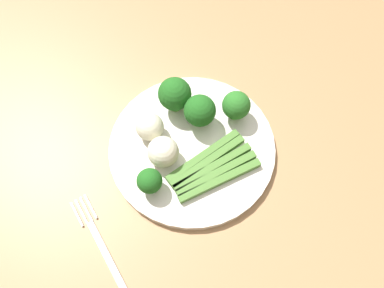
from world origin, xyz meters
TOP-DOWN VIEW (x-y plane):
  - ground_plane at (0.00, 0.00)m, footprint 6.00×6.00m
  - dining_table at (0.00, 0.00)m, footprint 1.11×1.04m
  - plate at (0.02, -0.01)m, footprint 0.28×0.28m
  - asparagus_bundle at (0.03, -0.06)m, footprint 0.15×0.08m
  - broccoli_front at (0.06, 0.02)m, footprint 0.05×0.05m
  - broccoli_right at (-0.07, -0.04)m, footprint 0.04×0.04m
  - broccoli_back_right at (0.12, 0.01)m, footprint 0.05×0.05m
  - broccoli_near_center at (0.04, 0.07)m, footprint 0.06×0.06m
  - cauliflower_mid at (-0.03, 0.05)m, footprint 0.05×0.05m
  - cauliflower_edge at (-0.03, -0.01)m, footprint 0.05×0.05m
  - fork at (-0.18, -0.07)m, footprint 0.03×0.17m

SIDE VIEW (x-z plane):
  - ground_plane at x=0.00m, z-range -0.02..0.00m
  - dining_table at x=0.00m, z-range 0.26..0.98m
  - fork at x=-0.18m, z-range 0.72..0.73m
  - plate at x=0.02m, z-range 0.72..0.74m
  - asparagus_bundle at x=0.03m, z-range 0.74..0.75m
  - cauliflower_mid at x=-0.03m, z-range 0.74..0.78m
  - cauliflower_edge at x=-0.03m, z-range 0.74..0.79m
  - broccoli_right at x=-0.07m, z-range 0.74..0.79m
  - broccoli_back_right at x=0.12m, z-range 0.74..0.80m
  - broccoli_front at x=0.06m, z-range 0.74..0.81m
  - broccoli_near_center at x=0.04m, z-range 0.74..0.81m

